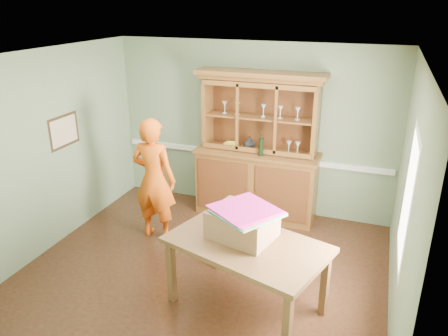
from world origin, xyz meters
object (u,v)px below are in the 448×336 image
at_px(china_hutch, 257,167).
at_px(dining_table, 247,251).
at_px(cardboard_box, 242,224).
at_px(person, 154,180).

relative_size(china_hutch, dining_table, 1.21).
relative_size(dining_table, cardboard_box, 2.84).
distance_m(dining_table, person, 2.03).
xyz_separation_m(cardboard_box, person, (-1.62, 0.97, -0.10)).
height_order(cardboard_box, person, person).
relative_size(cardboard_box, person, 0.37).
distance_m(china_hutch, dining_table, 2.34).
height_order(china_hutch, cardboard_box, china_hutch).
bearing_deg(dining_table, china_hutch, 120.22).
bearing_deg(person, china_hutch, -133.84).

